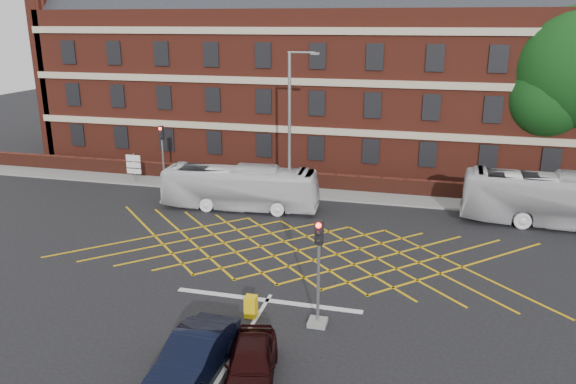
% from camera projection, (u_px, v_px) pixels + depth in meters
% --- Properties ---
extents(ground, '(120.00, 120.00, 0.00)m').
position_uv_depth(ground, '(288.00, 266.00, 26.64)').
color(ground, black).
rests_on(ground, ground).
extents(victorian_building, '(51.00, 12.17, 20.40)m').
position_uv_depth(victorian_building, '(360.00, 64.00, 44.65)').
color(victorian_building, maroon).
rests_on(victorian_building, ground).
extents(boundary_wall, '(56.00, 0.50, 1.10)m').
position_uv_depth(boundary_wall, '(336.00, 182.00, 38.51)').
color(boundary_wall, '#4C1E14').
rests_on(boundary_wall, ground).
extents(far_pavement, '(60.00, 3.00, 0.12)m').
position_uv_depth(far_pavement, '(333.00, 193.00, 37.73)').
color(far_pavement, slate).
rests_on(far_pavement, ground).
extents(box_junction_hatching, '(8.22, 8.22, 0.02)m').
position_uv_depth(box_junction_hatching, '(298.00, 250.00, 28.49)').
color(box_junction_hatching, '#CC990C').
rests_on(box_junction_hatching, ground).
extents(stop_line, '(8.00, 0.30, 0.02)m').
position_uv_depth(stop_line, '(267.00, 300.00, 23.40)').
color(stop_line, silver).
rests_on(stop_line, ground).
extents(bus_left, '(9.79, 2.89, 2.69)m').
position_uv_depth(bus_left, '(240.00, 188.00, 34.48)').
color(bus_left, silver).
rests_on(bus_left, ground).
extents(bus_right, '(11.06, 2.97, 3.06)m').
position_uv_depth(bus_right, '(563.00, 200.00, 31.46)').
color(bus_right, silver).
rests_on(bus_right, ground).
extents(car_navy, '(1.73, 4.57, 1.49)m').
position_uv_depth(car_navy, '(194.00, 356.00, 18.22)').
color(car_navy, black).
rests_on(car_navy, ground).
extents(car_maroon, '(2.42, 4.20, 1.35)m').
position_uv_depth(car_maroon, '(251.00, 363.00, 17.98)').
color(car_maroon, black).
rests_on(car_maroon, ground).
extents(deciduous_tree, '(8.43, 8.39, 12.36)m').
position_uv_depth(deciduous_tree, '(570.00, 77.00, 37.44)').
color(deciduous_tree, black).
rests_on(deciduous_tree, ground).
extents(traffic_light_near, '(0.70, 0.70, 4.27)m').
position_uv_depth(traffic_light_near, '(318.00, 283.00, 21.01)').
color(traffic_light_near, slate).
rests_on(traffic_light_near, ground).
extents(traffic_light_far, '(0.70, 0.70, 4.27)m').
position_uv_depth(traffic_light_far, '(163.00, 162.00, 39.10)').
color(traffic_light_far, slate).
rests_on(traffic_light_far, ground).
extents(street_lamp, '(2.25, 1.00, 9.50)m').
position_uv_depth(street_lamp, '(290.00, 156.00, 33.89)').
color(street_lamp, slate).
rests_on(street_lamp, ground).
extents(direction_signs, '(1.10, 0.16, 2.20)m').
position_uv_depth(direction_signs, '(134.00, 165.00, 39.69)').
color(direction_signs, gray).
rests_on(direction_signs, ground).
extents(utility_cabinet, '(0.46, 0.43, 0.88)m').
position_uv_depth(utility_cabinet, '(251.00, 306.00, 22.01)').
color(utility_cabinet, '#E4B70D').
rests_on(utility_cabinet, ground).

